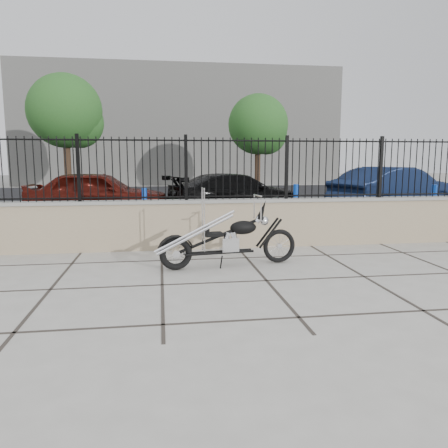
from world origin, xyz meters
TOP-DOWN VIEW (x-y plane):
  - ground_plane at (0.00, 0.00)m, footprint 90.00×90.00m
  - parking_lot at (0.00, 12.50)m, footprint 30.00×30.00m
  - retaining_wall at (0.00, 2.50)m, footprint 14.00×0.36m
  - iron_fence at (0.00, 2.50)m, footprint 14.00×0.08m
  - background_building at (0.00, 26.50)m, footprint 22.00×6.00m
  - chopper_motorcycle at (-0.45, 0.92)m, footprint 2.24×0.69m
  - car_red at (-3.34, 7.47)m, footprint 4.26×1.96m
  - car_black at (0.90, 7.72)m, footprint 4.82×3.15m
  - car_blue at (5.97, 7.13)m, footprint 4.82×3.13m
  - bollard_a at (-1.89, 4.78)m, footprint 0.16×0.16m
  - bollard_b at (1.97, 4.89)m, footprint 0.14×0.14m
  - bollard_c at (5.50, 4.36)m, footprint 0.16×0.16m
  - tree_left at (-6.01, 16.67)m, footprint 3.57×3.57m
  - tree_right at (3.59, 16.63)m, footprint 3.10×3.10m

SIDE VIEW (x-z plane):
  - ground_plane at x=0.00m, z-range 0.00..0.00m
  - parking_lot at x=0.00m, z-range 0.00..0.00m
  - retaining_wall at x=0.00m, z-range 0.00..0.96m
  - bollard_a at x=-1.89m, z-range 0.00..1.05m
  - bollard_c at x=5.50m, z-range 0.00..1.10m
  - bollard_b at x=1.97m, z-range 0.00..1.11m
  - car_black at x=0.90m, z-range 0.00..1.30m
  - chopper_motorcycle at x=-0.45m, z-range 0.00..1.32m
  - car_red at x=-3.34m, z-range 0.00..1.42m
  - car_blue at x=5.97m, z-range 0.00..1.50m
  - iron_fence at x=0.00m, z-range 0.96..2.16m
  - tree_right at x=3.59m, z-range 1.05..6.28m
  - background_building at x=0.00m, z-range 0.00..8.00m
  - tree_left at x=-6.01m, z-range 1.21..7.24m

